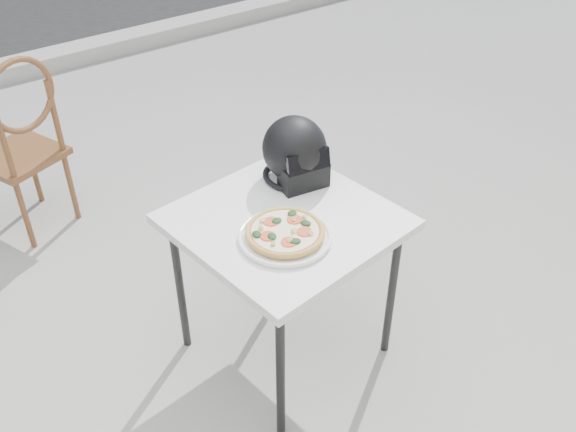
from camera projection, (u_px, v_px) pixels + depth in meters
ground at (143, 318)px, 2.95m from camera, size 80.00×80.00×0.00m
cafe_table_main at (285, 231)px, 2.43m from camera, size 0.82×0.82×0.70m
plate at (285, 237)px, 2.28m from camera, size 0.42×0.42×0.02m
pizza at (285, 232)px, 2.27m from camera, size 0.35×0.35×0.04m
helmet at (295, 153)px, 2.53m from camera, size 0.30×0.31×0.26m
cafe_chair_main at (22, 138)px, 3.17m from camera, size 0.49×0.49×0.99m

